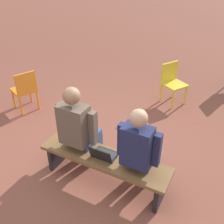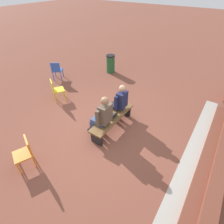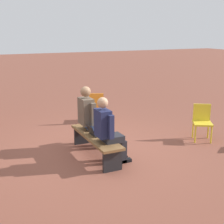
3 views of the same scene
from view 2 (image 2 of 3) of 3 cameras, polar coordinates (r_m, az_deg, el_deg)
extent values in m
plane|color=brown|center=(5.50, -3.21, -6.16)|extent=(60.00, 60.00, 0.00)
cube|color=#A8A399|center=(5.11, 23.70, -14.98)|extent=(6.68, 0.40, 0.01)
cube|color=brown|center=(5.09, 29.40, -16.41)|extent=(5.88, 0.60, 0.15)
cube|color=brown|center=(5.00, 31.62, -15.92)|extent=(5.88, 0.30, 0.15)
cube|color=brown|center=(5.32, 0.15, -1.79)|extent=(1.80, 0.44, 0.05)
cube|color=black|center=(5.99, 4.43, 0.62)|extent=(0.06, 0.37, 0.40)
cube|color=black|center=(5.01, -5.04, -8.62)|extent=(0.06, 0.37, 0.40)
cube|color=#232328|center=(5.65, 1.37, 1.95)|extent=(0.32, 0.38, 0.13)
cube|color=#232328|center=(5.95, 0.26, 0.76)|extent=(0.10, 0.11, 0.45)
cube|color=black|center=(6.10, -0.18, -0.50)|extent=(0.10, 0.23, 0.07)
cube|color=#232328|center=(5.84, -0.66, -0.07)|extent=(0.10, 0.11, 0.45)
cube|color=black|center=(5.99, -1.09, -1.33)|extent=(0.10, 0.23, 0.07)
cube|color=#1E2347|center=(5.37, 3.27, 4.05)|extent=(0.36, 0.23, 0.53)
cube|color=maroon|center=(5.44, 2.21, 4.11)|extent=(0.05, 0.01, 0.32)
cube|color=#1E2347|center=(5.57, 3.91, 5.17)|extent=(0.08, 0.09, 0.45)
cube|color=#1E2347|center=(5.25, 1.37, 2.97)|extent=(0.08, 0.09, 0.45)
sphere|color=tan|center=(5.16, 3.43, 7.68)|extent=(0.21, 0.21, 0.21)
cube|color=#384C75|center=(5.09, -4.16, -2.79)|extent=(0.34, 0.40, 0.14)
cube|color=#384C75|center=(5.43, -5.13, -3.77)|extent=(0.11, 0.12, 0.45)
cube|color=black|center=(5.59, -5.51, -4.99)|extent=(0.11, 0.24, 0.07)
cube|color=#384C75|center=(5.33, -6.34, -4.84)|extent=(0.11, 0.12, 0.45)
cube|color=black|center=(5.49, -6.69, -6.05)|extent=(0.11, 0.24, 0.07)
cube|color=brown|center=(4.76, -2.24, -0.57)|extent=(0.38, 0.24, 0.56)
cube|color=brown|center=(4.96, -1.26, 0.97)|extent=(0.09, 0.10, 0.48)
cube|color=brown|center=(4.66, -4.68, -1.99)|extent=(0.09, 0.10, 0.48)
sphere|color=#8C6647|center=(4.51, -2.37, 3.62)|extent=(0.22, 0.22, 0.22)
cube|color=black|center=(5.31, -0.25, -1.39)|extent=(0.32, 0.22, 0.02)
cube|color=#2D2D33|center=(5.31, -0.34, -1.25)|extent=(0.29, 0.15, 0.00)
cube|color=black|center=(5.18, 1.03, -1.04)|extent=(0.32, 0.07, 0.19)
cube|color=#33519E|center=(5.18, 0.96, -1.01)|extent=(0.28, 0.06, 0.17)
cube|color=#2D56B7|center=(8.60, -17.43, 12.94)|extent=(0.58, 0.58, 0.04)
cube|color=#2D56B7|center=(8.35, -18.03, 13.74)|extent=(0.26, 0.35, 0.40)
cylinder|color=#2D56B7|center=(8.80, -15.74, 12.24)|extent=(0.04, 0.04, 0.40)
cylinder|color=#2D56B7|center=(8.90, -18.02, 12.09)|extent=(0.04, 0.04, 0.40)
cylinder|color=#2D56B7|center=(8.49, -16.26, 11.16)|extent=(0.04, 0.04, 0.40)
cylinder|color=#2D56B7|center=(8.59, -18.61, 11.02)|extent=(0.04, 0.04, 0.40)
cube|color=gold|center=(6.96, -17.11, 6.92)|extent=(0.58, 0.58, 0.04)
cube|color=gold|center=(6.85, -18.99, 8.08)|extent=(0.24, 0.36, 0.40)
cylinder|color=gold|center=(6.94, -15.05, 5.05)|extent=(0.04, 0.04, 0.40)
cylinder|color=gold|center=(7.25, -15.68, 6.44)|extent=(0.04, 0.04, 0.40)
cylinder|color=gold|center=(6.91, -17.93, 4.30)|extent=(0.04, 0.04, 0.40)
cylinder|color=gold|center=(7.22, -18.45, 5.72)|extent=(0.04, 0.04, 0.40)
cube|color=orange|center=(4.85, -27.14, -12.27)|extent=(0.55, 0.55, 0.04)
cube|color=orange|center=(4.69, -25.69, -9.76)|extent=(0.20, 0.38, 0.40)
cylinder|color=orange|center=(5.15, -28.74, -13.14)|extent=(0.04, 0.04, 0.40)
cylinder|color=orange|center=(4.90, -28.08, -16.07)|extent=(0.04, 0.04, 0.40)
cylinder|color=orange|center=(5.12, -24.85, -11.84)|extent=(0.04, 0.04, 0.40)
cylinder|color=orange|center=(4.88, -23.95, -14.71)|extent=(0.04, 0.04, 0.40)
cylinder|color=#23562D|center=(8.87, -0.46, 15.29)|extent=(0.40, 0.40, 0.80)
cylinder|color=black|center=(8.72, -0.48, 17.90)|extent=(0.42, 0.42, 0.06)
camera|label=1|loc=(4.80, 35.48, 19.14)|focal=42.00mm
camera|label=3|loc=(9.06, 37.11, 22.96)|focal=50.00mm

